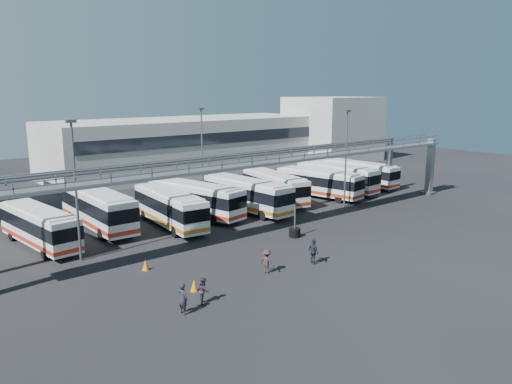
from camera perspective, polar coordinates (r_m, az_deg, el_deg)
ground at (r=40.86m, az=6.55°, el=-5.89°), size 140.00×140.00×0.00m
gantry at (r=43.76m, az=1.16°, el=2.76°), size 51.40×5.15×7.10m
warehouse at (r=76.78m, az=-7.81°, el=5.34°), size 42.00×14.00×8.00m
building_right at (r=88.89m, az=8.77°, el=7.13°), size 14.00×12.00×11.00m
light_pole_left at (r=37.51m, az=-19.94°, el=0.92°), size 0.70×0.35×10.21m
light_pole_mid at (r=53.01m, az=10.25°, el=4.37°), size 0.70×0.35×10.21m
light_pole_back at (r=58.91m, az=-6.20°, el=5.20°), size 0.70×0.35×10.21m
bus_1 at (r=42.93m, az=-23.52°, el=-3.54°), size 3.36×10.46×3.12m
bus_2 at (r=46.59m, az=-17.65°, el=-1.70°), size 2.96×11.66×3.53m
bus_3 at (r=45.85m, az=-9.85°, el=-1.69°), size 3.61×11.05×3.30m
bus_4 at (r=48.93m, az=-6.97°, el=-0.72°), size 4.74×11.34×3.36m
bus_5 at (r=50.53m, az=-1.04°, el=-0.23°), size 3.12×11.22×3.37m
bus_6 at (r=55.03m, az=2.15°, el=0.67°), size 4.57×10.96×3.24m
bus_7 at (r=57.92m, az=7.21°, el=1.10°), size 4.19×10.77×3.19m
bus_8 at (r=61.59m, az=9.25°, el=1.71°), size 3.30×10.94×3.28m
bus_9 at (r=65.59m, az=11.83°, el=2.14°), size 2.77×10.38×3.13m
pedestrian_a at (r=28.50m, az=-8.34°, el=-11.95°), size 0.49×0.69×1.79m
pedestrian_b at (r=29.72m, az=-5.99°, el=-11.13°), size 0.89×0.95×1.55m
pedestrian_c at (r=34.10m, az=1.26°, el=-7.94°), size 0.91×1.20×1.65m
pedestrian_d at (r=36.04m, az=6.59°, el=-6.78°), size 0.63×1.13×1.82m
cone_left at (r=31.58m, az=-7.08°, el=-10.54°), size 0.53×0.53×0.75m
cone_right at (r=35.59m, az=-12.52°, el=-8.14°), size 0.60×0.60×0.75m
tire_stack at (r=42.40m, az=4.44°, el=-4.54°), size 0.96×0.96×2.75m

